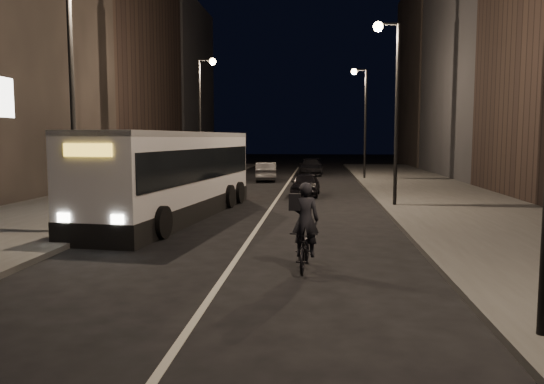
% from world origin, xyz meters
% --- Properties ---
extents(ground, '(180.00, 180.00, 0.00)m').
position_xyz_m(ground, '(0.00, 0.00, 0.00)').
color(ground, black).
rests_on(ground, ground).
extents(sidewalk_right, '(7.00, 70.00, 0.16)m').
position_xyz_m(sidewalk_right, '(8.50, 14.00, 0.08)').
color(sidewalk_right, '#373734').
rests_on(sidewalk_right, ground).
extents(sidewalk_left, '(7.00, 70.00, 0.16)m').
position_xyz_m(sidewalk_left, '(-8.50, 14.00, 0.08)').
color(sidewalk_left, '#373734').
rests_on(sidewalk_left, ground).
extents(building_row_right, '(8.00, 61.00, 21.00)m').
position_xyz_m(building_row_right, '(16.00, 27.50, 10.50)').
color(building_row_right, black).
rests_on(building_row_right, ground).
extents(building_row_left, '(8.00, 61.00, 22.00)m').
position_xyz_m(building_row_left, '(-16.00, 28.50, 11.00)').
color(building_row_left, black).
rests_on(building_row_left, ground).
extents(streetlight_right_mid, '(1.20, 0.44, 8.12)m').
position_xyz_m(streetlight_right_mid, '(5.33, 12.00, 5.36)').
color(streetlight_right_mid, black).
rests_on(streetlight_right_mid, sidewalk_right).
extents(streetlight_right_far, '(1.20, 0.44, 8.12)m').
position_xyz_m(streetlight_right_far, '(5.33, 28.00, 5.36)').
color(streetlight_right_far, black).
rests_on(streetlight_right_far, sidewalk_right).
extents(streetlight_left_near, '(1.20, 0.44, 8.12)m').
position_xyz_m(streetlight_left_near, '(-5.33, 4.00, 5.36)').
color(streetlight_left_near, black).
rests_on(streetlight_left_near, sidewalk_left).
extents(streetlight_left_far, '(1.20, 0.44, 8.12)m').
position_xyz_m(streetlight_left_far, '(-5.33, 22.00, 5.36)').
color(streetlight_left_far, black).
rests_on(streetlight_left_far, sidewalk_left).
extents(city_bus, '(4.12, 12.85, 3.41)m').
position_xyz_m(city_bus, '(-3.60, 8.45, 1.86)').
color(city_bus, silver).
rests_on(city_bus, ground).
extents(cyclist_on_bicycle, '(0.76, 1.90, 2.15)m').
position_xyz_m(cyclist_on_bicycle, '(1.83, 0.35, 0.71)').
color(cyclist_on_bicycle, black).
rests_on(cyclist_on_bicycle, ground).
extents(car_near, '(1.65, 3.76, 1.26)m').
position_xyz_m(car_near, '(1.44, 16.80, 0.63)').
color(car_near, black).
rests_on(car_near, ground).
extents(car_mid, '(1.94, 4.35, 1.39)m').
position_xyz_m(car_mid, '(-1.75, 26.58, 0.69)').
color(car_mid, '#313234').
rests_on(car_mid, ground).
extents(car_far, '(2.07, 4.86, 1.40)m').
position_xyz_m(car_far, '(1.51, 33.08, 0.70)').
color(car_far, black).
rests_on(car_far, ground).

